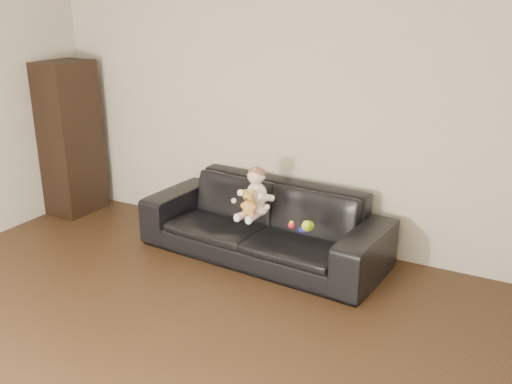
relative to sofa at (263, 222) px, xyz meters
The scene contains 9 objects.
wall_back 1.10m from the sofa, 104.61° to the left, with size 5.00×5.00×0.00m, color #BBB19D.
sofa is the anchor object (origin of this frame).
cabinet 2.45m from the sofa, behind, with size 0.41×0.57×1.66m, color black.
shelf_item 2.54m from the sofa, behind, with size 0.18×0.25×0.28m, color silver.
baby 0.33m from the sofa, 97.34° to the right, with size 0.31×0.38×0.45m.
teddy_bear 0.37m from the sofa, 91.26° to the right, with size 0.15×0.15×0.23m.
toy_green 0.60m from the sofa, 22.38° to the right, with size 0.10×0.13×0.09m, color #ACDF1A.
toy_rattle 0.48m from the sofa, 31.17° to the right, with size 0.06×0.06×0.06m, color red.
toy_blue_disc 0.56m from the sofa, 24.69° to the right, with size 0.09×0.09×0.01m, color #191CCF.
Camera 1 is at (2.36, -2.06, 2.31)m, focal length 40.00 mm.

